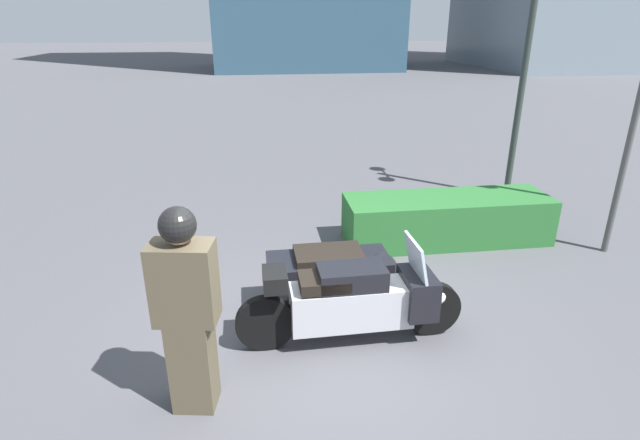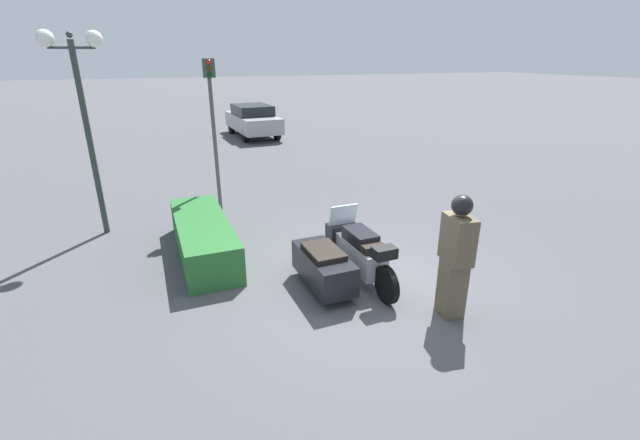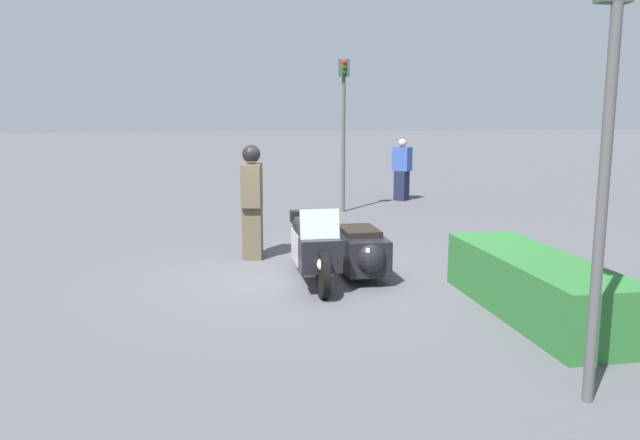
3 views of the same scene
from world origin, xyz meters
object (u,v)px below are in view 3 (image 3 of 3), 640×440
at_px(hedge_bush_curbside, 534,285).
at_px(traffic_light_near, 607,117).
at_px(pedestrian_bystander, 402,170).
at_px(traffic_light_far, 344,114).
at_px(officer_rider, 252,199).
at_px(police_motorcycle, 339,249).

height_order(hedge_bush_curbside, traffic_light_near, traffic_light_near).
distance_m(hedge_bush_curbside, pedestrian_bystander, 10.13).
bearing_deg(traffic_light_far, pedestrian_bystander, 135.97).
bearing_deg(hedge_bush_curbside, traffic_light_near, -17.79).
bearing_deg(traffic_light_near, officer_rider, 24.23).
bearing_deg(officer_rider, pedestrian_bystander, 64.36).
distance_m(police_motorcycle, traffic_light_far, 6.76).
bearing_deg(traffic_light_near, pedestrian_bystander, -8.65).
height_order(traffic_light_far, pedestrian_bystander, traffic_light_far).
bearing_deg(traffic_light_far, traffic_light_near, 5.01).
bearing_deg(pedestrian_bystander, traffic_light_far, 177.78).
bearing_deg(officer_rider, hedge_bush_curbside, -38.80).
height_order(traffic_light_near, pedestrian_bystander, traffic_light_near).
xyz_separation_m(officer_rider, traffic_light_far, (-4.74, 2.54, 1.40)).
relative_size(police_motorcycle, traffic_light_far, 0.66).
distance_m(officer_rider, pedestrian_bystander, 7.93).
xyz_separation_m(officer_rider, traffic_light_near, (5.75, 2.44, 1.37)).
bearing_deg(police_motorcycle, traffic_light_near, 16.39).
bearing_deg(police_motorcycle, hedge_bush_curbside, 44.73).
distance_m(officer_rider, traffic_light_far, 5.56).
bearing_deg(pedestrian_bystander, traffic_light_near, -142.54).
height_order(officer_rider, traffic_light_far, traffic_light_far).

